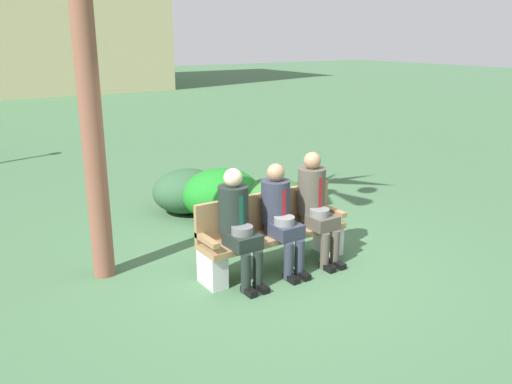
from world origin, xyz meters
name	(u,v)px	position (x,y,z in m)	size (l,w,h in m)	color
ground_plane	(278,267)	(0.00, 0.00, 0.00)	(80.00, 80.00, 0.00)	#406643
park_bench	(272,233)	(-0.04, 0.08, 0.42)	(1.89, 0.44, 0.90)	#99754C
seated_man_left	(238,221)	(-0.60, -0.06, 0.72)	(0.34, 0.72, 1.30)	#1E2823
seated_man_middle	(280,213)	(-0.02, -0.06, 0.71)	(0.34, 0.72, 1.28)	#2D3342
seated_man_right	(316,202)	(0.52, -0.05, 0.75)	(0.34, 0.72, 1.35)	#4C473D
shrub_near_bench	(187,191)	(0.03, 2.50, 0.34)	(1.09, 1.00, 0.68)	#2D5334
shrub_mid_lawn	(273,199)	(0.96, 1.46, 0.32)	(1.02, 0.94, 0.64)	#2E662C
shrub_far_lawn	(221,194)	(0.34, 1.96, 0.38)	(1.21, 1.11, 0.76)	#1B7721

